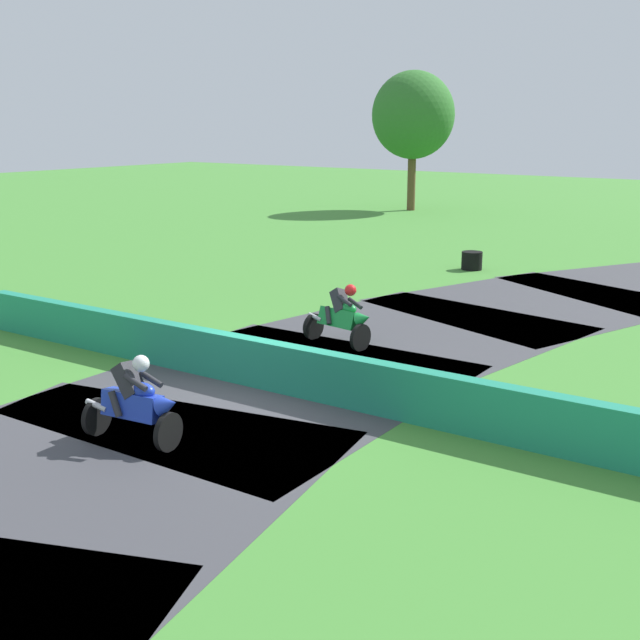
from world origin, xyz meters
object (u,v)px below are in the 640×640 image
motorcycle_chase_blue (136,402)px  tire_stack_near (472,261)px  motorcycle_lead_green (342,316)px  tire_stack_mid_a (103,332)px

motorcycle_chase_blue → tire_stack_near: (-2.26, 16.69, -0.36)m
motorcycle_lead_green → tire_stack_mid_a: 5.28m
motorcycle_lead_green → tire_stack_near: bearing=99.3°
motorcycle_chase_blue → tire_stack_near: motorcycle_chase_blue is taller
motorcycle_lead_green → tire_stack_mid_a: size_ratio=2.56×
motorcycle_lead_green → motorcycle_chase_blue: (0.60, -6.52, 0.03)m
motorcycle_chase_blue → tire_stack_mid_a: motorcycle_chase_blue is taller
tire_stack_near → tire_stack_mid_a: (-2.58, -13.28, 0.00)m
tire_stack_mid_a → motorcycle_lead_green: bearing=36.2°
motorcycle_chase_blue → tire_stack_mid_a: size_ratio=2.51×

